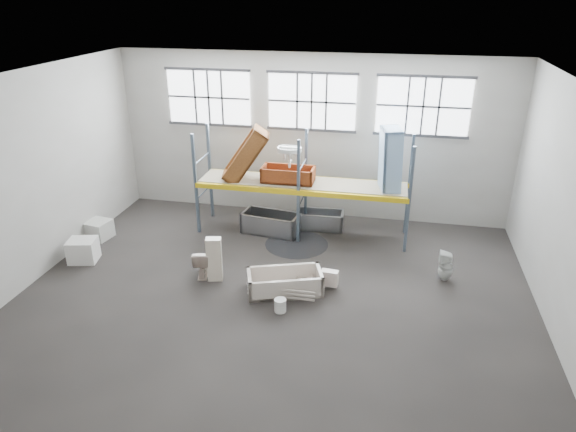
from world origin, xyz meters
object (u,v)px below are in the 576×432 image
(bathtub_beige, at_px, (285,282))
(steel_tub_left, at_px, (271,223))
(rust_tub_flat, at_px, (288,174))
(carton_near, at_px, (83,250))
(toilet_white, at_px, (446,266))
(bucket, at_px, (280,305))
(steel_tub_right, at_px, (319,220))
(toilet_beige, at_px, (202,262))
(blue_tub_upright, at_px, (390,161))
(cistern_tall, at_px, (214,259))

(bathtub_beige, xyz_separation_m, steel_tub_left, (-1.10, 3.12, 0.04))
(rust_tub_flat, xyz_separation_m, carton_near, (-4.97, -2.84, -1.52))
(toilet_white, xyz_separation_m, bucket, (-3.71, -2.17, -0.23))
(steel_tub_left, bearing_deg, steel_tub_right, 24.37)
(carton_near, bearing_deg, toilet_beige, -1.16)
(blue_tub_upright, bearing_deg, toilet_beige, -146.34)
(carton_near, bearing_deg, bathtub_beige, -4.16)
(toilet_white, height_order, rust_tub_flat, rust_tub_flat)
(bathtub_beige, distance_m, steel_tub_right, 3.74)
(steel_tub_left, height_order, steel_tub_right, steel_tub_left)
(cistern_tall, height_order, steel_tub_left, cistern_tall)
(steel_tub_right, bearing_deg, bathtub_beige, -94.16)
(bucket, bearing_deg, toilet_white, 30.33)
(steel_tub_right, distance_m, carton_near, 6.72)
(bathtub_beige, distance_m, rust_tub_flat, 3.65)
(toilet_beige, bearing_deg, steel_tub_right, -140.25)
(cistern_tall, distance_m, rust_tub_flat, 3.51)
(cistern_tall, distance_m, toilet_white, 5.72)
(toilet_white, height_order, steel_tub_left, toilet_white)
(toilet_white, bearing_deg, bathtub_beige, -69.34)
(rust_tub_flat, bearing_deg, bathtub_beige, -79.60)
(toilet_white, bearing_deg, steel_tub_left, -108.80)
(toilet_beige, relative_size, cistern_tall, 0.65)
(toilet_white, relative_size, steel_tub_right, 0.55)
(toilet_white, distance_m, carton_near, 9.40)
(cistern_tall, distance_m, carton_near, 3.77)
(bathtub_beige, distance_m, bucket, 0.84)
(cistern_tall, height_order, carton_near, cistern_tall)
(cistern_tall, xyz_separation_m, blue_tub_upright, (4.04, 3.09, 1.83))
(steel_tub_right, bearing_deg, toilet_white, -34.26)
(steel_tub_right, bearing_deg, blue_tub_upright, -12.94)
(steel_tub_left, distance_m, bucket, 4.12)
(bathtub_beige, relative_size, blue_tub_upright, 0.99)
(toilet_white, relative_size, rust_tub_flat, 0.52)
(toilet_beige, relative_size, bucket, 2.36)
(steel_tub_left, distance_m, carton_near, 5.23)
(cistern_tall, bearing_deg, bathtub_beige, -19.60)
(toilet_white, xyz_separation_m, carton_near, (-9.35, -0.94, -0.09))
(steel_tub_right, xyz_separation_m, bucket, (-0.20, -4.57, -0.11))
(steel_tub_right, bearing_deg, carton_near, -150.30)
(cistern_tall, bearing_deg, blue_tub_upright, 24.01)
(toilet_beige, distance_m, carton_near, 3.37)
(cistern_tall, bearing_deg, toilet_white, -1.86)
(bathtub_beige, height_order, blue_tub_upright, blue_tub_upright)
(cistern_tall, relative_size, steel_tub_right, 0.80)
(steel_tub_left, bearing_deg, toilet_white, -19.98)
(toilet_beige, bearing_deg, steel_tub_left, -125.91)
(bathtub_beige, bearing_deg, steel_tub_left, 90.14)
(rust_tub_flat, bearing_deg, carton_near, -150.28)
(steel_tub_left, bearing_deg, bathtub_beige, -70.63)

